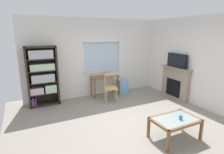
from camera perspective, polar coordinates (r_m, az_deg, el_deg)
The scene contains 11 objects.
ground at distance 4.88m, azimuth 5.28°, elevation -13.65°, with size 5.84×5.80×0.02m, color gray.
wall_back_with_window at distance 6.53m, azimuth -5.87°, elevation 6.02°, with size 4.84×0.15×2.71m.
wall_right at distance 6.09m, azimuth 25.87°, elevation 4.16°, with size 0.12×5.00×2.71m, color silver.
bookshelf at distance 5.97m, azimuth -20.92°, elevation 0.70°, with size 0.90×0.38×1.84m.
desk_under_window at distance 6.46m, azimuth -2.34°, elevation -0.75°, with size 0.98×0.44×0.73m.
wooden_chair at distance 6.04m, azimuth -0.46°, elevation -3.21°, with size 0.52×0.51×0.90m.
plastic_drawer_unit at distance 6.91m, azimuth 2.97°, elevation -2.80°, with size 0.35×0.40×0.52m, color #72ADDB.
fireplace at distance 6.62m, azimuth 19.17°, elevation -1.73°, with size 0.26×1.20×1.08m.
tv at distance 6.46m, azimuth 19.60°, elevation 4.85°, with size 0.06×0.82×0.46m.
coffee_table at distance 4.20m, azimuth 19.09°, elevation -13.02°, with size 0.97×0.64×0.46m.
sippy_cup at distance 4.16m, azimuth 20.66°, elevation -11.71°, with size 0.07×0.07×0.09m, color #337FD6.
Camera 1 is at (-2.32, -3.65, 2.23)m, focal length 29.28 mm.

